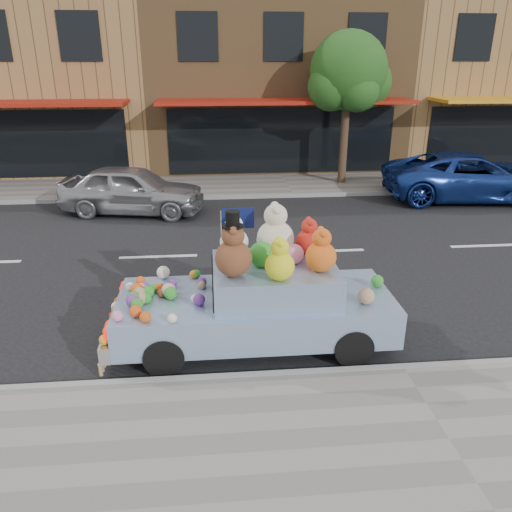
{
  "coord_description": "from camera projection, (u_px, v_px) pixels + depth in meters",
  "views": [
    {
      "loc": [
        -2.71,
        -10.96,
        4.33
      ],
      "look_at": [
        -2.01,
        -3.28,
        1.25
      ],
      "focal_mm": 35.0,
      "sensor_mm": 36.0,
      "label": 1
    }
  ],
  "objects": [
    {
      "name": "far_sidewalk",
      "position": [
        287.0,
        185.0,
        17.96
      ],
      "size": [
        60.0,
        3.0,
        0.12
      ],
      "primitive_type": "cube",
      "color": "gray",
      "rests_on": "ground"
    },
    {
      "name": "far_kerb",
      "position": [
        293.0,
        195.0,
        16.57
      ],
      "size": [
        60.0,
        0.12,
        0.13
      ],
      "primitive_type": "cube",
      "color": "gray",
      "rests_on": "ground"
    },
    {
      "name": "street_tree",
      "position": [
        348.0,
        78.0,
        16.84
      ],
      "size": [
        3.0,
        2.7,
        5.22
      ],
      "color": "#38281C",
      "rests_on": "ground"
    },
    {
      "name": "car_blue",
      "position": [
        470.0,
        177.0,
        16.09
      ],
      "size": [
        5.62,
        2.99,
        1.5
      ],
      "primitive_type": "imported",
      "rotation": [
        0.0,
        0.0,
        1.48
      ],
      "color": "navy",
      "rests_on": "ground"
    },
    {
      "name": "art_car",
      "position": [
        257.0,
        297.0,
        7.87
      ],
      "size": [
        4.49,
        1.78,
        2.34
      ],
      "rotation": [
        0.0,
        0.0,
        -0.0
      ],
      "color": "black",
      "rests_on": "ground"
    },
    {
      "name": "car_silver",
      "position": [
        132.0,
        190.0,
        14.66
      ],
      "size": [
        4.44,
        2.47,
        1.43
      ],
      "primitive_type": "imported",
      "rotation": [
        0.0,
        0.0,
        1.37
      ],
      "color": "#A3A3A8",
      "rests_on": "ground"
    },
    {
      "name": "storefront_mid",
      "position": [
        270.0,
        74.0,
        21.7
      ],
      "size": [
        10.0,
        9.8,
        7.3
      ],
      "color": "olive",
      "rests_on": "ground"
    },
    {
      "name": "near_sidewalk",
      "position": [
        448.0,
        443.0,
        5.94
      ],
      "size": [
        60.0,
        3.0,
        0.12
      ],
      "primitive_type": "cube",
      "color": "gray",
      "rests_on": "ground"
    },
    {
      "name": "near_kerb",
      "position": [
        403.0,
        369.0,
        7.32
      ],
      "size": [
        60.0,
        0.12,
        0.13
      ],
      "primitive_type": "cube",
      "color": "gray",
      "rests_on": "ground"
    },
    {
      "name": "storefront_right",
      "position": [
        489.0,
        74.0,
        22.54
      ],
      "size": [
        10.0,
        9.8,
        7.3
      ],
      "color": "olive",
      "rests_on": "ground"
    },
    {
      "name": "ground",
      "position": [
        327.0,
        251.0,
        11.97
      ],
      "size": [
        120.0,
        120.0,
        0.0
      ],
      "primitive_type": "plane",
      "color": "black",
      "rests_on": "ground"
    },
    {
      "name": "storefront_left",
      "position": [
        33.0,
        75.0,
        20.85
      ],
      "size": [
        10.0,
        9.8,
        7.3
      ],
      "color": "olive",
      "rests_on": "ground"
    }
  ]
}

